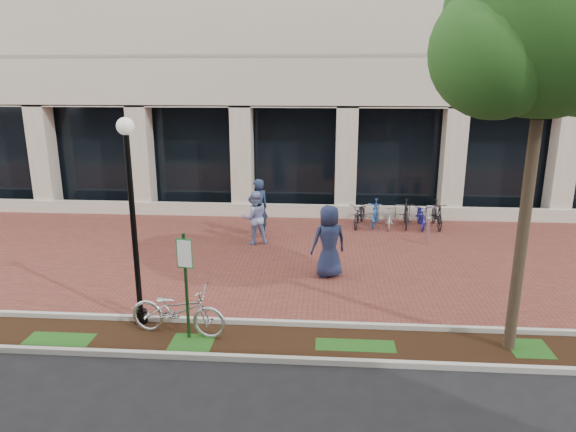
# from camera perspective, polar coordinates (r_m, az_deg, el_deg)

# --- Properties ---
(ground) EXTENTS (120.00, 120.00, 0.00)m
(ground) POSITION_cam_1_polar(r_m,az_deg,el_deg) (15.64, -0.49, -4.47)
(ground) COLOR black
(ground) RESTS_ON ground
(brick_plaza) EXTENTS (40.00, 9.00, 0.01)m
(brick_plaza) POSITION_cam_1_polar(r_m,az_deg,el_deg) (15.64, -0.50, -4.45)
(brick_plaza) COLOR brown
(brick_plaza) RESTS_ON ground
(planting_strip) EXTENTS (40.00, 1.50, 0.01)m
(planting_strip) POSITION_cam_1_polar(r_m,az_deg,el_deg) (10.86, -2.80, -13.79)
(planting_strip) COLOR black
(planting_strip) RESTS_ON ground
(curb_plaza_side) EXTENTS (40.00, 0.12, 0.12)m
(curb_plaza_side) POSITION_cam_1_polar(r_m,az_deg,el_deg) (11.49, -2.35, -11.74)
(curb_plaza_side) COLOR #B7B5AC
(curb_plaza_side) RESTS_ON ground
(curb_street_side) EXTENTS (40.00, 0.12, 0.12)m
(curb_street_side) POSITION_cam_1_polar(r_m,az_deg,el_deg) (10.19, -3.33, -15.55)
(curb_street_side) COLOR #B7B5AC
(curb_street_side) RESTS_ON ground
(parking_sign) EXTENTS (0.34, 0.07, 2.29)m
(parking_sign) POSITION_cam_1_polar(r_m,az_deg,el_deg) (10.57, -11.33, -6.17)
(parking_sign) COLOR #163D18
(parking_sign) RESTS_ON ground
(lamppost) EXTENTS (0.36, 0.36, 4.49)m
(lamppost) POSITION_cam_1_polar(r_m,az_deg,el_deg) (11.18, -16.90, 0.39)
(lamppost) COLOR black
(lamppost) RESTS_ON ground
(street_tree) EXTENTS (4.26, 3.55, 8.08)m
(street_tree) POSITION_cam_1_polar(r_m,az_deg,el_deg) (10.33, 27.22, 18.14)
(street_tree) COLOR #4D3E2C
(street_tree) RESTS_ON ground
(locked_bicycle) EXTENTS (2.18, 1.04, 1.10)m
(locked_bicycle) POSITION_cam_1_polar(r_m,az_deg,el_deg) (11.14, -12.12, -10.20)
(locked_bicycle) COLOR silver
(locked_bicycle) RESTS_ON ground
(pedestrian_left) EXTENTS (0.87, 0.80, 1.99)m
(pedestrian_left) POSITION_cam_1_polar(r_m,az_deg,el_deg) (17.30, -3.35, 0.90)
(pedestrian_left) COLOR #1E2D4B
(pedestrian_left) RESTS_ON ground
(pedestrian_mid) EXTENTS (1.04, 0.93, 1.75)m
(pedestrian_mid) POSITION_cam_1_polar(r_m,az_deg,el_deg) (16.58, -3.74, -0.17)
(pedestrian_mid) COLOR #8796CA
(pedestrian_mid) RESTS_ON ground
(pedestrian_right) EXTENTS (1.14, 0.96, 1.99)m
(pedestrian_right) POSITION_cam_1_polar(r_m,az_deg,el_deg) (13.83, 4.56, -2.83)
(pedestrian_right) COLOR #1F294E
(pedestrian_right) RESTS_ON ground
(bollard) EXTENTS (0.12, 0.12, 0.94)m
(bollard) POSITION_cam_1_polar(r_m,az_deg,el_deg) (17.15, 15.26, -1.55)
(bollard) COLOR #B9B8BD
(bollard) RESTS_ON ground
(bike_rack_cluster) EXTENTS (3.48, 1.78, 0.98)m
(bike_rack_cluster) POSITION_cam_1_polar(r_m,az_deg,el_deg) (18.94, 12.07, 0.18)
(bike_rack_cluster) COLOR black
(bike_rack_cluster) RESTS_ON ground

